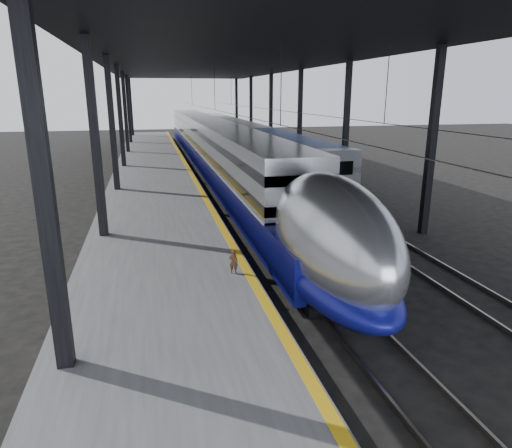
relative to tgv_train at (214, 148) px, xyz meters
name	(u,v)px	position (x,y,z in m)	size (l,w,h in m)	color
ground	(263,290)	(-2.00, -26.30, -2.09)	(160.00, 160.00, 0.00)	black
platform	(154,181)	(-5.50, -6.30, -1.59)	(6.00, 80.00, 1.00)	#4C4C4F
yellow_strip	(191,173)	(-2.70, -6.30, -1.09)	(0.30, 80.00, 0.01)	gold
rails	(257,182)	(2.50, -6.30, -2.01)	(6.52, 80.00, 0.16)	slate
canopy	(222,61)	(-0.10, -6.30, 7.02)	(18.00, 75.00, 9.47)	black
tgv_train	(214,148)	(0.00, 0.00, 0.00)	(3.12, 65.20, 4.48)	#B0B2B7
second_train	(244,139)	(5.00, 10.74, -0.23)	(2.68, 56.05, 3.69)	navy
child	(233,262)	(-3.18, -26.86, -0.68)	(0.30, 0.20, 0.82)	#442916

